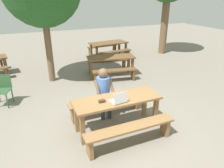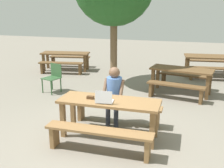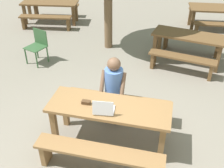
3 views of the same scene
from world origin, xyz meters
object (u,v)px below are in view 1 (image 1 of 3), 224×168
object	(u,v)px
picnic_table_front	(117,103)
laptop	(119,100)
person_seated	(104,89)
plastic_chair	(2,89)
picnic_table_mid	(109,45)
small_pouch	(102,101)
picnic_table_rear	(111,60)

from	to	relation	value
picnic_table_front	laptop	world-z (taller)	laptop
person_seated	plastic_chair	distance (m)	2.94
laptop	picnic_table_front	bearing A→B (deg)	-111.28
picnic_table_mid	small_pouch	bearing A→B (deg)	-120.17
small_pouch	picnic_table_rear	xyz separation A→B (m)	(1.60, 3.25, -0.18)
small_pouch	person_seated	distance (m)	0.71
person_seated	picnic_table_rear	bearing A→B (deg)	63.34
plastic_chair	picnic_table_rear	xyz separation A→B (m)	(3.67, 0.88, 0.16)
laptop	plastic_chair	distance (m)	3.49
picnic_table_rear	picnic_table_front	bearing A→B (deg)	-100.40
laptop	picnic_table_mid	world-z (taller)	laptop
picnic_table_rear	plastic_chair	bearing A→B (deg)	-156.01
laptop	small_pouch	xyz separation A→B (m)	(-0.33, 0.14, -0.03)
person_seated	plastic_chair	xyz separation A→B (m)	(-2.36, 1.72, -0.30)
picnic_table_front	plastic_chair	bearing A→B (deg)	136.18
plastic_chair	picnic_table_mid	size ratio (longest dim) A/B	0.44
picnic_table_mid	picnic_table_rear	distance (m)	2.59
small_pouch	picnic_table_front	bearing A→B (deg)	4.82
person_seated	plastic_chair	world-z (taller)	person_seated
picnic_table_mid	picnic_table_rear	bearing A→B (deg)	-116.97
picnic_table_rear	laptop	bearing A→B (deg)	-100.11
laptop	person_seated	bearing A→B (deg)	-94.17
picnic_table_front	person_seated	xyz separation A→B (m)	(-0.08, 0.62, 0.11)
laptop	plastic_chair	size ratio (longest dim) A/B	0.41
small_pouch	person_seated	world-z (taller)	person_seated
picnic_table_front	laptop	xyz separation A→B (m)	(-0.04, -0.17, 0.19)
plastic_chair	picnic_table_rear	size ratio (longest dim) A/B	0.45
laptop	picnic_table_mid	size ratio (longest dim) A/B	0.18
picnic_table_front	person_seated	distance (m)	0.63
small_pouch	plastic_chair	world-z (taller)	plastic_chair
picnic_table_mid	person_seated	bearing A→B (deg)	-120.11
picnic_table_mid	picnic_table_rear	xyz separation A→B (m)	(-0.92, -2.42, -0.01)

